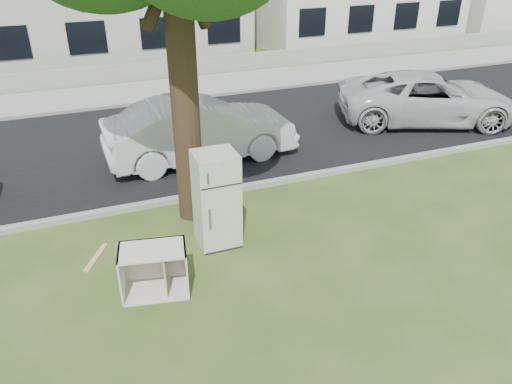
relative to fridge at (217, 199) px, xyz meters
name	(u,v)px	position (x,y,z in m)	size (l,w,h in m)	color
ground	(239,257)	(0.20, -0.62, -0.92)	(120.00, 120.00, 0.00)	#2D4719
road	(168,141)	(0.20, 5.38, -0.92)	(120.00, 7.00, 0.01)	black
kerb_near	(203,197)	(0.20, 1.83, -0.92)	(120.00, 0.18, 0.12)	gray
kerb_far	(146,104)	(0.20, 8.93, -0.92)	(120.00, 0.18, 0.12)	gray
sidewalk	(139,92)	(0.20, 10.38, -0.92)	(120.00, 2.80, 0.01)	gray
low_wall	(131,72)	(0.20, 11.98, -0.57)	(120.00, 0.15, 0.70)	gray
fridge	(217,199)	(0.00, 0.00, 0.00)	(0.76, 0.71, 1.85)	white
cabinet	(154,270)	(-1.40, -1.03, -0.51)	(1.07, 0.66, 0.83)	beige
plank_a	(147,260)	(-1.40, -0.12, -0.91)	(1.07, 0.09, 0.02)	#8D6244
plank_b	(142,245)	(-1.40, 0.41, -0.91)	(0.97, 0.10, 0.02)	#94774D
plank_c	(96,257)	(-2.25, 0.30, -0.91)	(0.87, 0.10, 0.02)	tan
car_center	(200,130)	(0.77, 3.89, -0.13)	(1.68, 4.83, 1.59)	silver
car_right	(428,98)	(8.01, 4.11, -0.18)	(2.48, 5.37, 1.49)	beige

